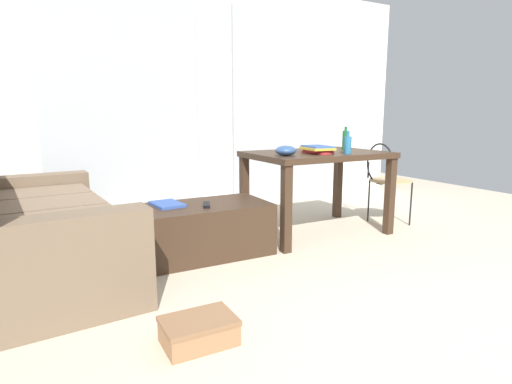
% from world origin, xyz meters
% --- Properties ---
extents(ground_plane, '(7.90, 7.90, 0.00)m').
position_xyz_m(ground_plane, '(0.00, 1.25, 0.00)').
color(ground_plane, beige).
extents(wall_back, '(5.21, 0.10, 2.55)m').
position_xyz_m(wall_back, '(0.00, 3.29, 1.27)').
color(wall_back, silver).
rests_on(wall_back, ground).
extents(curtains, '(3.56, 0.03, 2.28)m').
position_xyz_m(curtains, '(0.00, 3.21, 1.14)').
color(curtains, '#B2B7BC').
rests_on(curtains, ground).
extents(couch, '(1.05, 1.93, 0.76)m').
position_xyz_m(couch, '(-1.87, 1.88, 0.30)').
color(couch, brown).
rests_on(couch, ground).
extents(coffee_table, '(0.99, 0.55, 0.40)m').
position_xyz_m(coffee_table, '(-0.71, 1.76, 0.20)').
color(coffee_table, '#382619').
rests_on(coffee_table, ground).
extents(craft_table, '(1.21, 0.83, 0.75)m').
position_xyz_m(craft_table, '(0.43, 1.87, 0.65)').
color(craft_table, '#382619').
rests_on(craft_table, ground).
extents(wire_chair, '(0.41, 0.43, 0.81)m').
position_xyz_m(wire_chair, '(1.20, 1.78, 0.50)').
color(wire_chair, tan).
rests_on(wire_chair, ground).
extents(bottle_near, '(0.06, 0.06, 0.20)m').
position_xyz_m(bottle_near, '(0.54, 1.59, 0.83)').
color(bottle_near, teal).
rests_on(bottle_near, craft_table).
extents(bottle_far, '(0.06, 0.06, 0.22)m').
position_xyz_m(bottle_far, '(0.82, 1.95, 0.85)').
color(bottle_far, '#195B2D').
rests_on(bottle_far, craft_table).
extents(bowl, '(0.17, 0.17, 0.08)m').
position_xyz_m(bowl, '(-0.01, 1.70, 0.79)').
color(bowl, '#2D4C7A').
rests_on(bowl, craft_table).
extents(book_stack, '(0.24, 0.30, 0.07)m').
position_xyz_m(book_stack, '(0.33, 1.73, 0.79)').
color(book_stack, red).
rests_on(book_stack, craft_table).
extents(scissors, '(0.11, 0.11, 0.00)m').
position_xyz_m(scissors, '(0.18, 2.07, 0.75)').
color(scissors, '#9EA0A5').
rests_on(scissors, craft_table).
extents(tv_remote_primary, '(0.10, 0.17, 0.02)m').
position_xyz_m(tv_remote_primary, '(-0.72, 1.69, 0.41)').
color(tv_remote_primary, black).
rests_on(tv_remote_primary, coffee_table).
extents(magazine, '(0.23, 0.30, 0.02)m').
position_xyz_m(magazine, '(-0.98, 1.86, 0.41)').
color(magazine, '#33519E').
rests_on(magazine, coffee_table).
extents(shoebox, '(0.35, 0.24, 0.13)m').
position_xyz_m(shoebox, '(-1.21, 0.57, 0.06)').
color(shoebox, '#996B47').
rests_on(shoebox, ground).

